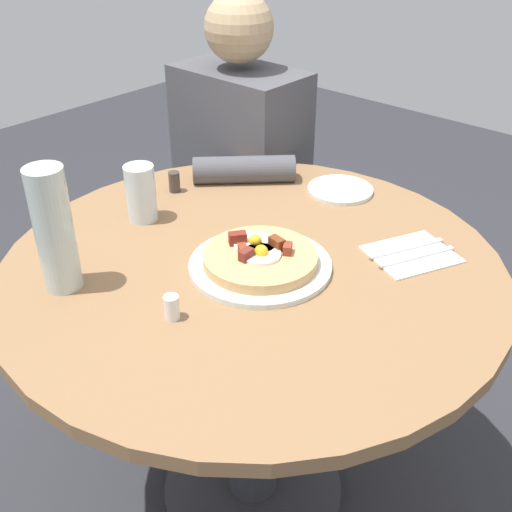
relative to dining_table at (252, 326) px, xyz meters
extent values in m
plane|color=#2D2D33|center=(0.00, 0.00, -0.55)|extent=(6.00, 6.00, 0.00)
cylinder|color=olive|center=(0.00, 0.00, 0.15)|extent=(1.03, 1.03, 0.03)
cylinder|color=#333338|center=(0.00, 0.00, -0.20)|extent=(0.12, 0.12, 0.69)
cylinder|color=#333338|center=(0.00, 0.00, -0.54)|extent=(0.46, 0.46, 0.02)
cube|color=#2D2D33|center=(-0.47, 0.47, -0.32)|extent=(0.32, 0.28, 0.45)
cube|color=#4C4C51|center=(-0.47, 0.47, 0.14)|extent=(0.38, 0.22, 0.48)
sphere|color=tan|center=(-0.47, 0.47, 0.49)|extent=(0.19, 0.19, 0.19)
cylinder|color=#4C4C51|center=(-0.28, 0.28, 0.20)|extent=(0.23, 0.23, 0.07)
cylinder|color=silver|center=(0.03, -0.01, 0.18)|extent=(0.29, 0.29, 0.01)
cylinder|color=tan|center=(0.03, -0.01, 0.19)|extent=(0.23, 0.23, 0.02)
cylinder|color=white|center=(0.00, 0.01, 0.21)|extent=(0.09, 0.09, 0.01)
sphere|color=yellow|center=(0.00, 0.01, 0.21)|extent=(0.03, 0.03, 0.03)
cylinder|color=white|center=(0.04, -0.01, 0.21)|extent=(0.08, 0.08, 0.01)
sphere|color=yellow|center=(0.04, -0.01, 0.21)|extent=(0.03, 0.03, 0.03)
cube|color=maroon|center=(-0.03, -0.01, 0.22)|extent=(0.04, 0.04, 0.03)
cube|color=maroon|center=(0.07, 0.03, 0.21)|extent=(0.03, 0.03, 0.02)
cube|color=maroon|center=(0.02, -0.04, 0.21)|extent=(0.02, 0.03, 0.02)
cube|color=brown|center=(0.04, 0.03, 0.22)|extent=(0.04, 0.02, 0.02)
cube|color=maroon|center=(0.01, -0.04, 0.21)|extent=(0.03, 0.03, 0.02)
cube|color=#387F2D|center=(0.02, -0.01, 0.21)|extent=(0.01, 0.01, 0.00)
cube|color=#387F2D|center=(0.03, 0.00, 0.21)|extent=(0.01, 0.01, 0.00)
cube|color=#387F2D|center=(0.00, -0.02, 0.21)|extent=(0.01, 0.01, 0.00)
cube|color=#387F2D|center=(-0.01, 0.05, 0.21)|extent=(0.00, 0.01, 0.00)
cube|color=#387F2D|center=(-0.04, -0.01, 0.21)|extent=(0.01, 0.01, 0.00)
cylinder|color=silver|center=(-0.05, 0.39, 0.17)|extent=(0.16, 0.16, 0.01)
cube|color=white|center=(0.23, 0.24, 0.17)|extent=(0.20, 0.21, 0.00)
cube|color=silver|center=(0.25, 0.23, 0.18)|extent=(0.09, 0.17, 0.00)
cube|color=silver|center=(0.22, 0.25, 0.18)|extent=(0.09, 0.17, 0.00)
cylinder|color=silver|center=(-0.31, -0.03, 0.23)|extent=(0.07, 0.07, 0.13)
cylinder|color=silver|center=(-0.21, -0.31, 0.29)|extent=(0.07, 0.07, 0.25)
cylinder|color=white|center=(0.02, -0.24, 0.19)|extent=(0.03, 0.03, 0.05)
cylinder|color=#3F3833|center=(-0.36, 0.11, 0.20)|extent=(0.03, 0.03, 0.05)
camera|label=1|loc=(0.73, -0.80, 0.86)|focal=43.89mm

